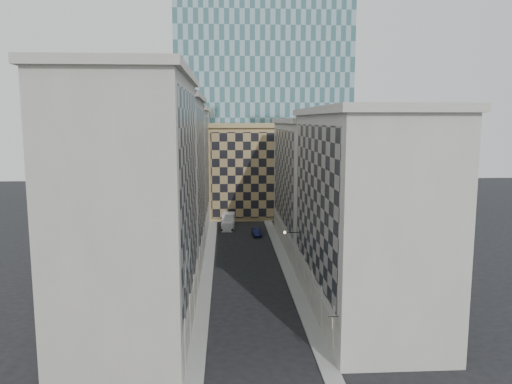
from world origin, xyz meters
name	(u,v)px	position (x,y,z in m)	size (l,w,h in m)	color
sidewalk_west	(208,269)	(-5.25, 30.00, 0.07)	(1.50, 100.00, 0.15)	gray
sidewalk_east	(287,267)	(5.25, 30.00, 0.07)	(1.50, 100.00, 0.15)	gray
bldg_left_a	(135,206)	(-10.88, 11.00, 11.82)	(10.80, 22.80, 23.70)	#A09C90
bldg_left_b	(165,182)	(-10.88, 33.00, 11.32)	(10.80, 22.80, 22.70)	gray
bldg_left_c	(180,169)	(-10.88, 55.00, 10.83)	(10.80, 22.80, 21.70)	#A09C90
bldg_right_a	(361,211)	(10.88, 15.00, 10.32)	(10.80, 26.80, 20.70)	#ADA99E
bldg_right_b	(314,183)	(10.89, 42.00, 9.85)	(10.80, 28.80, 19.70)	#ADA99E
tan_block	(249,170)	(2.00, 67.90, 9.44)	(16.80, 14.80, 18.80)	#A28555
church_tower	(237,87)	(0.00, 82.00, 26.95)	(7.20, 7.20, 51.50)	#312B26
flagpoles_left	(188,262)	(-5.90, 6.00, 8.00)	(0.10, 6.33, 2.33)	gray
bracket_lamp	(286,232)	(4.38, 24.00, 6.20)	(1.98, 0.36, 0.36)	black
box_truck	(228,222)	(-2.42, 54.45, 1.21)	(2.48, 5.23, 2.79)	silver
dark_car	(256,232)	(2.33, 48.75, 0.62)	(1.31, 3.75, 1.23)	#10153D
shop_sign	(331,322)	(5.41, 3.00, 3.83)	(0.88, 0.77, 0.86)	black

